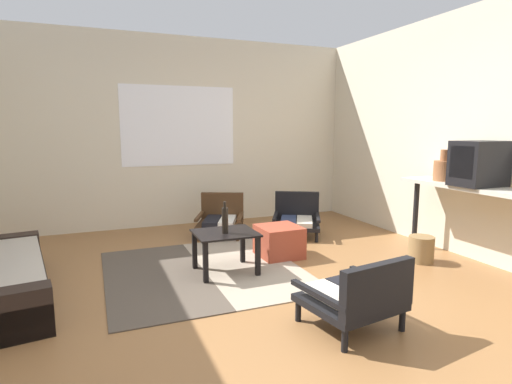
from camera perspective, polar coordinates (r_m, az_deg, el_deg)
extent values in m
plane|color=olive|center=(3.49, 0.17, -15.02)|extent=(7.80, 7.80, 0.00)
cube|color=beige|center=(6.13, -10.71, 8.11)|extent=(5.60, 0.12, 2.70)
cube|color=white|center=(6.07, -10.62, 9.00)|extent=(1.63, 0.01, 1.13)
cube|color=beige|center=(5.05, 28.21, 7.11)|extent=(0.12, 6.60, 2.70)
cube|color=#4C4238|center=(4.12, -13.71, -11.39)|extent=(0.94, 1.99, 0.01)
cube|color=gray|center=(4.33, -1.15, -10.10)|extent=(0.94, 1.99, 0.01)
cube|color=black|center=(4.03, -4.30, -5.69)|extent=(0.59, 0.51, 0.02)
cube|color=black|center=(4.22, -8.52, -7.99)|extent=(0.04, 0.04, 0.39)
cube|color=black|center=(4.36, -1.87, -7.35)|extent=(0.04, 0.04, 0.39)
cube|color=black|center=(3.83, -7.01, -9.74)|extent=(0.04, 0.04, 0.39)
cube|color=black|center=(3.98, 0.25, -8.94)|extent=(0.04, 0.04, 0.39)
cylinder|color=#472D19|center=(5.19, -2.61, -6.19)|extent=(0.04, 0.04, 0.13)
cylinder|color=#472D19|center=(5.25, -8.04, -6.08)|extent=(0.04, 0.04, 0.13)
cylinder|color=#472D19|center=(5.69, -2.17, -4.85)|extent=(0.04, 0.04, 0.13)
cylinder|color=#472D19|center=(5.74, -7.13, -4.77)|extent=(0.04, 0.04, 0.13)
cube|color=#472D19|center=(5.44, -5.00, -4.52)|extent=(0.77, 0.78, 0.05)
cube|color=silver|center=(5.40, -3.97, -4.01)|extent=(0.39, 0.57, 0.06)
cube|color=black|center=(5.42, -6.10, -3.98)|extent=(0.39, 0.57, 0.06)
cube|color=#472D19|center=(5.66, -4.69, -1.88)|extent=(0.55, 0.30, 0.36)
cube|color=#472D19|center=(5.39, -2.18, -3.37)|extent=(0.28, 0.56, 0.04)
cube|color=#472D19|center=(5.46, -7.82, -3.29)|extent=(0.28, 0.56, 0.04)
cylinder|color=black|center=(3.17, 5.89, -16.08)|extent=(0.04, 0.04, 0.16)
cylinder|color=black|center=(3.49, 13.21, -13.85)|extent=(0.04, 0.04, 0.16)
cylinder|color=black|center=(2.83, 12.22, -19.46)|extent=(0.04, 0.04, 0.16)
cylinder|color=black|center=(3.19, 19.63, -16.42)|extent=(0.04, 0.04, 0.16)
cube|color=black|center=(3.11, 12.84, -14.64)|extent=(0.70, 0.66, 0.05)
cube|color=beige|center=(3.04, 11.08, -14.07)|extent=(0.28, 0.54, 0.06)
cube|color=black|center=(3.18, 14.07, -13.13)|extent=(0.28, 0.54, 0.06)
cube|color=black|center=(2.88, 16.58, -12.68)|extent=(0.62, 0.16, 0.33)
cube|color=black|center=(2.89, 8.64, -13.93)|extent=(0.13, 0.57, 0.04)
cube|color=black|center=(3.27, 16.67, -11.50)|extent=(0.13, 0.57, 0.04)
cylinder|color=black|center=(5.21, 8.42, -6.22)|extent=(0.04, 0.04, 0.13)
cylinder|color=black|center=(5.22, 2.73, -6.12)|extent=(0.04, 0.04, 0.13)
cylinder|color=black|center=(5.71, 8.24, -4.89)|extent=(0.04, 0.04, 0.13)
cylinder|color=black|center=(5.71, 3.06, -4.80)|extent=(0.04, 0.04, 0.13)
cube|color=black|center=(5.44, 5.63, -4.57)|extent=(0.80, 0.80, 0.05)
cube|color=beige|center=(5.40, 6.74, -4.07)|extent=(0.42, 0.56, 0.06)
cube|color=#2D3856|center=(5.41, 4.53, -4.03)|extent=(0.42, 0.56, 0.06)
cube|color=black|center=(5.65, 5.70, -1.84)|extent=(0.56, 0.34, 0.38)
cube|color=black|center=(5.42, 8.59, -3.43)|extent=(0.32, 0.54, 0.04)
cube|color=black|center=(5.42, 2.71, -3.33)|extent=(0.32, 0.54, 0.04)
cube|color=#993D28|center=(4.58, 3.21, -6.86)|extent=(0.46, 0.46, 0.34)
cube|color=beige|center=(4.68, 27.16, 0.72)|extent=(0.41, 1.47, 0.04)
cylinder|color=black|center=(5.21, 21.27, -2.91)|extent=(0.06, 0.06, 0.81)
cube|color=black|center=(4.58, 28.55, 3.49)|extent=(0.47, 0.35, 0.44)
cube|color=black|center=(4.41, 26.67, 3.72)|extent=(0.01, 0.27, 0.31)
cylinder|color=#935B38|center=(4.87, 24.59, 2.69)|extent=(0.21, 0.21, 0.22)
cylinder|color=#935B38|center=(4.86, 24.71, 4.66)|extent=(0.08, 0.08, 0.12)
cylinder|color=black|center=(3.96, -4.32, -3.98)|extent=(0.06, 0.06, 0.25)
cylinder|color=black|center=(3.93, -4.35, -1.79)|extent=(0.03, 0.03, 0.06)
cylinder|color=olive|center=(4.75, 21.95, -7.36)|extent=(0.26, 0.26, 0.28)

